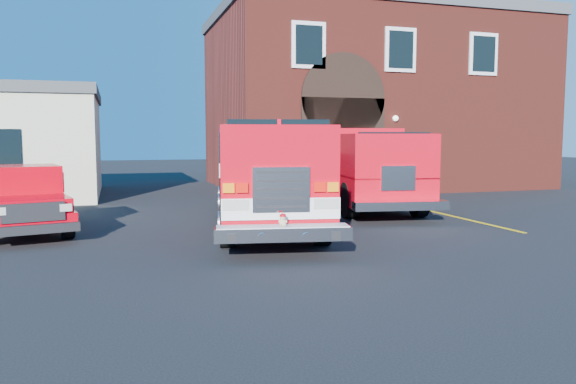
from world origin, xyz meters
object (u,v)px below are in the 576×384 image
object	(u,v)px
fire_station	(369,101)
fire_engine	(264,173)
pickup_truck	(22,200)
secondary_truck	(359,164)

from	to	relation	value
fire_station	fire_engine	xyz separation A→B (m)	(-8.46, -11.26, -2.80)
fire_station	pickup_truck	distance (m)	18.31
fire_station	fire_engine	world-z (taller)	fire_station
fire_engine	secondary_truck	distance (m)	5.28
secondary_truck	fire_station	bearing A→B (deg)	62.78
pickup_truck	fire_station	bearing A→B (deg)	35.38
fire_station	secondary_truck	bearing A→B (deg)	-117.22
fire_engine	secondary_truck	world-z (taller)	fire_engine
fire_engine	secondary_truck	bearing A→B (deg)	36.05
pickup_truck	fire_engine	bearing A→B (deg)	-7.76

